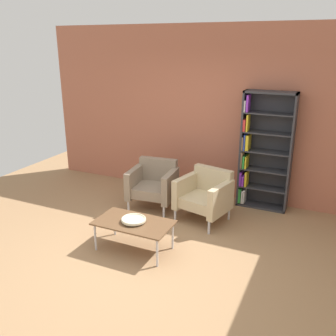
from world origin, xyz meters
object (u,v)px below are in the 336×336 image
(bookshelf_tall, at_px, (262,152))
(coffee_table_low, at_px, (134,224))
(armchair_by_bookshelf, at_px, (154,184))
(decorative_bowl, at_px, (134,219))
(armchair_near_window, at_px, (205,194))

(bookshelf_tall, bearing_deg, coffee_table_low, -119.63)
(bookshelf_tall, xyz_separation_m, coffee_table_low, (-1.19, -2.10, -0.56))
(bookshelf_tall, bearing_deg, armchair_by_bookshelf, -153.02)
(decorative_bowl, distance_m, armchair_by_bookshelf, 1.35)
(coffee_table_low, bearing_deg, decorative_bowl, 180.00)
(coffee_table_low, height_order, armchair_by_bookshelf, armchair_by_bookshelf)
(bookshelf_tall, relative_size, armchair_by_bookshelf, 2.44)
(decorative_bowl, relative_size, armchair_near_window, 0.38)
(coffee_table_low, distance_m, decorative_bowl, 0.07)
(coffee_table_low, height_order, decorative_bowl, decorative_bowl)
(decorative_bowl, bearing_deg, armchair_near_window, 65.86)
(decorative_bowl, bearing_deg, bookshelf_tall, 60.37)
(bookshelf_tall, relative_size, armchair_near_window, 2.26)
(armchair_near_window, bearing_deg, coffee_table_low, -101.22)
(coffee_table_low, relative_size, armchair_near_window, 1.19)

